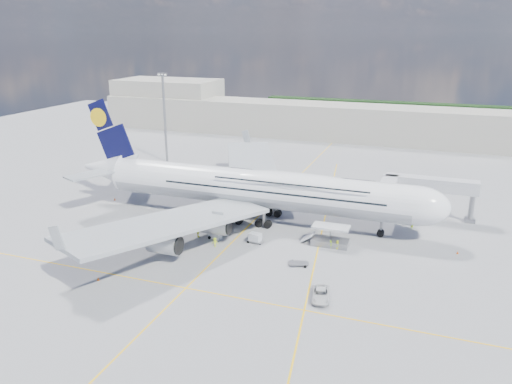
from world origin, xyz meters
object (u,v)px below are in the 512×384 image
(dolly_back, at_px, (168,215))
(catering_truck_outer, at_px, (252,165))
(dolly_row_a, at_px, (155,232))
(crew_wing, at_px, (198,233))
(cone_wing_right_outer, at_px, (98,279))
(catering_truck_inner, at_px, (241,188))
(crew_nose, at_px, (412,225))
(cone_wing_right_inner, at_px, (155,239))
(dolly_nose_near, at_px, (255,238))
(service_van, at_px, (321,295))
(cone_nose, at_px, (458,252))
(light_mast, at_px, (165,117))
(crew_loader, at_px, (330,245))
(cone_wing_left_outer, at_px, (207,182))
(crew_tug, at_px, (215,242))
(cone_wing_left_inner, at_px, (214,203))
(baggage_tug, at_px, (215,235))
(cargo_loader, at_px, (329,238))
(dolly_nose_far, at_px, (299,263))
(jet_bridge, at_px, (414,187))
(dolly_row_b, at_px, (148,232))
(dolly_row_c, at_px, (167,235))
(cone_tail, at_px, (115,199))

(dolly_back, xyz_separation_m, catering_truck_outer, (4.32, 38.31, 1.56))
(dolly_row_a, bearing_deg, crew_wing, 8.97)
(cone_wing_right_outer, bearing_deg, catering_truck_inner, 83.80)
(crew_nose, xyz_separation_m, cone_wing_right_inner, (-43.91, -21.69, -0.54))
(dolly_nose_near, bearing_deg, crew_nose, 41.27)
(service_van, distance_m, cone_nose, 29.76)
(light_mast, distance_m, crew_loader, 73.15)
(light_mast, relative_size, cone_wing_left_outer, 40.47)
(catering_truck_inner, bearing_deg, crew_tug, -61.17)
(catering_truck_outer, xyz_separation_m, crew_wing, (6.38, -46.04, -0.97))
(dolly_nose_near, height_order, cone_wing_right_outer, dolly_nose_near)
(cone_wing_left_inner, bearing_deg, baggage_tug, -64.83)
(dolly_nose_near, relative_size, catering_truck_inner, 0.51)
(cone_wing_right_outer, bearing_deg, cone_wing_right_inner, 89.17)
(service_van, bearing_deg, cone_nose, 39.39)
(baggage_tug, distance_m, crew_loader, 21.17)
(cone_nose, bearing_deg, dolly_nose_near, -167.76)
(service_van, relative_size, cone_wing_left_outer, 8.53)
(cargo_loader, relative_size, dolly_back, 2.76)
(cone_wing_right_inner, bearing_deg, cone_wing_left_inner, 85.67)
(catering_truck_inner, distance_m, service_van, 49.84)
(dolly_nose_near, distance_m, crew_wing, 10.90)
(dolly_back, xyz_separation_m, cone_wing_right_outer, (3.73, -28.20, -0.07))
(dolly_nose_far, height_order, cone_nose, cone_nose)
(dolly_row_a, distance_m, catering_truck_inner, 30.08)
(light_mast, xyz_separation_m, cone_wing_left_inner, (28.09, -28.91, -12.91))
(dolly_row_a, xyz_separation_m, cone_wing_right_outer, (0.51, -17.56, -0.85))
(jet_bridge, xyz_separation_m, service_van, (-10.17, -37.28, -6.11))
(dolly_back, relative_size, cone_wing_right_inner, 5.63)
(dolly_back, height_order, dolly_nose_far, dolly_nose_far)
(dolly_nose_near, bearing_deg, cargo_loader, 25.07)
(cargo_loader, height_order, cone_wing_left_inner, cargo_loader)
(service_van, relative_size, cone_wing_left_inner, 8.75)
(baggage_tug, bearing_deg, dolly_row_a, -150.32)
(dolly_row_b, bearing_deg, dolly_nose_near, 32.15)
(light_mast, xyz_separation_m, dolly_row_c, (27.59, -48.71, -12.91))
(dolly_row_b, bearing_deg, light_mast, 139.78)
(crew_tug, xyz_separation_m, cone_wing_left_inner, (-9.85, 21.02, -0.58))
(dolly_row_b, relative_size, cone_tail, 6.11)
(cargo_loader, bearing_deg, dolly_nose_far, -106.99)
(dolly_row_c, relative_size, service_van, 0.53)
(cargo_loader, height_order, dolly_row_b, cargo_loader)
(jet_bridge, bearing_deg, cone_wing_right_inner, -148.22)
(service_van, relative_size, cone_nose, 10.41)
(crew_wing, bearing_deg, light_mast, 26.34)
(cone_tail, bearing_deg, catering_truck_outer, 58.04)
(dolly_back, relative_size, cone_wing_right_outer, 5.87)
(cone_nose, height_order, cone_wing_right_outer, cone_wing_right_outer)
(dolly_nose_near, bearing_deg, cone_wing_left_outer, 137.50)
(light_mast, xyz_separation_m, cone_wing_left_outer, (20.09, -15.45, -12.90))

